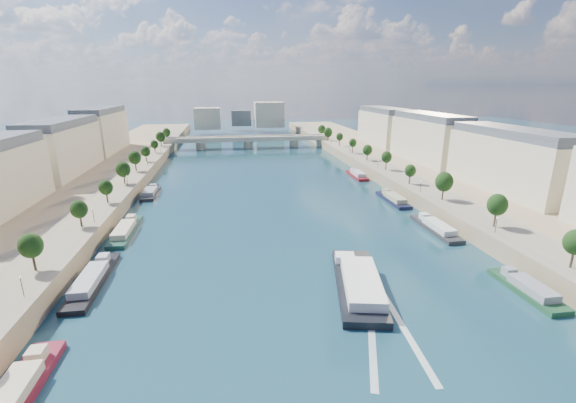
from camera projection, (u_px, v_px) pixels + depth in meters
name	position (u px, v px, depth m)	size (l,w,h in m)	color
ground	(270.00, 201.00, 145.01)	(700.00, 700.00, 0.00)	#0C2936
quay_left	(63.00, 203.00, 133.28)	(44.00, 520.00, 5.00)	#9E8460
quay_right	(446.00, 186.00, 155.28)	(44.00, 520.00, 5.00)	#9E8460
pave_left	(108.00, 194.00, 134.83)	(14.00, 520.00, 0.10)	gray
pave_right	(412.00, 182.00, 152.25)	(14.00, 520.00, 0.10)	gray
trees_left	(113.00, 178.00, 135.46)	(4.80, 268.80, 8.26)	#382B1E
trees_right	(398.00, 164.00, 159.82)	(4.80, 268.80, 8.26)	#382B1E
lamps_left	(113.00, 194.00, 125.28)	(0.36, 200.36, 4.28)	black
lamps_right	(397.00, 173.00, 155.50)	(0.36, 200.36, 4.28)	black
buildings_left	(31.00, 158.00, 138.59)	(16.00, 226.00, 23.20)	beige
buildings_right	(463.00, 147.00, 164.56)	(16.00, 226.00, 23.20)	beige
skyline	(245.00, 116.00, 348.65)	(79.00, 42.00, 22.00)	beige
bridge	(248.00, 141.00, 264.58)	(112.00, 12.00, 8.15)	#C1B79E
tour_barge	(358.00, 283.00, 82.20)	(15.19, 32.20, 4.21)	black
wake	(389.00, 335.00, 66.94)	(12.99, 26.00, 0.04)	silver
moored_barges_left	(92.00, 280.00, 83.96)	(5.00, 159.12, 3.60)	#1C1D3F
moored_barges_right	(444.00, 233.00, 110.61)	(5.00, 166.24, 3.60)	black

